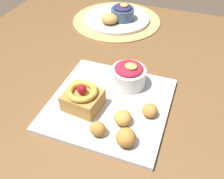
{
  "coord_description": "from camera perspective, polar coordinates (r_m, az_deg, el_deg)",
  "views": [
    {
      "loc": [
        0.17,
        -0.63,
        1.21
      ],
      "look_at": [
        -0.0,
        -0.16,
        0.77
      ],
      "focal_mm": 40.61,
      "sensor_mm": 36.0,
      "label": 1
    }
  ],
  "objects": [
    {
      "name": "dining_table",
      "position": [
        0.87,
        3.64,
        -0.15
      ],
      "size": [
        1.23,
        0.96,
        0.73
      ],
      "color": "brown",
      "rests_on": "ground_plane"
    },
    {
      "name": "woven_placemat",
      "position": [
        1.08,
        1.02,
        15.32
      ],
      "size": [
        0.36,
        0.36,
        0.0
      ],
      "primitive_type": "cylinder",
      "color": "tan",
      "rests_on": "dining_table"
    },
    {
      "name": "front_plate",
      "position": [
        0.68,
        -0.58,
        -3.21
      ],
      "size": [
        0.31,
        0.31,
        0.01
      ],
      "primitive_type": "cube",
      "color": "silver",
      "rests_on": "dining_table"
    },
    {
      "name": "cake_slice",
      "position": [
        0.64,
        -6.62,
        -1.88
      ],
      "size": [
        0.1,
        0.09,
        0.07
      ],
      "rotation": [
        0.0,
        0.0,
        -0.11
      ],
      "color": "#B77F3D",
      "rests_on": "front_plate"
    },
    {
      "name": "berry_ramekin",
      "position": [
        0.71,
        3.74,
        3.25
      ],
      "size": [
        0.1,
        0.1,
        0.08
      ],
      "color": "white",
      "rests_on": "front_plate"
    },
    {
      "name": "fritter_front",
      "position": [
        0.61,
        2.44,
        -6.35
      ],
      "size": [
        0.04,
        0.04,
        0.03
      ],
      "primitive_type": "ellipsoid",
      "color": "gold",
      "rests_on": "front_plate"
    },
    {
      "name": "fritter_middle",
      "position": [
        0.57,
        3.13,
        -10.74
      ],
      "size": [
        0.05,
        0.05,
        0.04
      ],
      "primitive_type": "ellipsoid",
      "color": "#BC7F38",
      "rests_on": "front_plate"
    },
    {
      "name": "fritter_back",
      "position": [
        0.64,
        8.51,
        -4.67
      ],
      "size": [
        0.04,
        0.04,
        0.03
      ],
      "primitive_type": "ellipsoid",
      "color": "#BC7F38",
      "rests_on": "front_plate"
    },
    {
      "name": "fritter_extra",
      "position": [
        0.59,
        -3.23,
        -8.83
      ],
      "size": [
        0.04,
        0.03,
        0.04
      ],
      "primitive_type": "ellipsoid",
      "color": "#BC7F38",
      "rests_on": "front_plate"
    },
    {
      "name": "back_plate",
      "position": [
        1.08,
        1.03,
        15.72
      ],
      "size": [
        0.27,
        0.27,
        0.01
      ],
      "primitive_type": "cylinder",
      "color": "silver",
      "rests_on": "woven_placemat"
    },
    {
      "name": "back_ramekin",
      "position": [
        1.05,
        2.39,
        17.01
      ],
      "size": [
        0.09,
        0.09,
        0.07
      ],
      "color": "#3D5675",
      "rests_on": "back_plate"
    },
    {
      "name": "back_pastry",
      "position": [
        1.02,
        -0.54,
        15.68
      ],
      "size": [
        0.07,
        0.07,
        0.04
      ],
      "primitive_type": "ellipsoid",
      "color": "#C68E47",
      "rests_on": "back_plate"
    }
  ]
}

